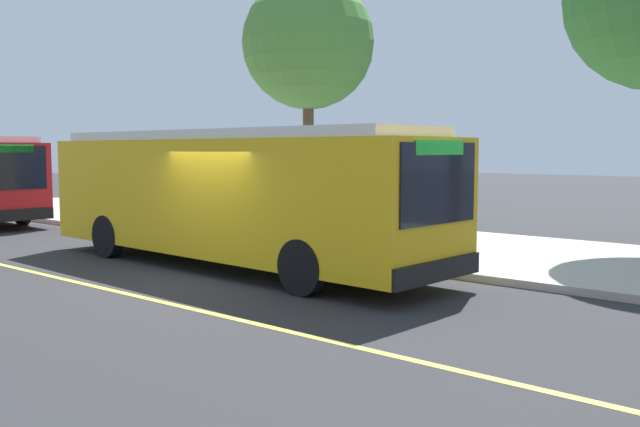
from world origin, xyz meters
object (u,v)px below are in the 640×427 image
waiting_bench (374,224)px  transit_bus_main (233,192)px  pedestrian_commuter (294,204)px  route_sign_post (433,177)px

waiting_bench → transit_bus_main: bearing=-99.7°
waiting_bench → pedestrian_commuter: pedestrian_commuter is taller
route_sign_post → pedestrian_commuter: size_ratio=1.66×
transit_bus_main → waiting_bench: bearing=80.3°
waiting_bench → pedestrian_commuter: bearing=-149.7°
pedestrian_commuter → transit_bus_main: bearing=-70.6°
waiting_bench → route_sign_post: size_ratio=0.57×
transit_bus_main → route_sign_post: bearing=40.6°
waiting_bench → route_sign_post: (2.56, -1.40, 1.32)m
pedestrian_commuter → waiting_bench: bearing=30.3°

